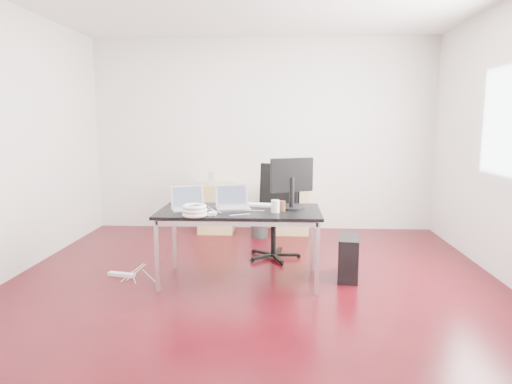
{
  "coord_description": "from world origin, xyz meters",
  "views": [
    {
      "loc": [
        0.26,
        -4.28,
        1.6
      ],
      "look_at": [
        0.0,
        0.55,
        0.85
      ],
      "focal_mm": 32.0,
      "sensor_mm": 36.0,
      "label": 1
    }
  ],
  "objects_px": {
    "desk": "(240,215)",
    "filing_cabinet_left": "(217,208)",
    "office_chair": "(276,206)",
    "pc_tower": "(348,257)",
    "filing_cabinet_right": "(291,209)"
  },
  "relations": [
    {
      "from": "desk",
      "to": "filing_cabinet_left",
      "type": "distance_m",
      "value": 2.16
    },
    {
      "from": "desk",
      "to": "office_chair",
      "type": "xyz_separation_m",
      "value": [
        0.35,
        0.87,
        -0.07
      ]
    },
    {
      "from": "filing_cabinet_left",
      "to": "pc_tower",
      "type": "height_order",
      "value": "filing_cabinet_left"
    },
    {
      "from": "office_chair",
      "to": "filing_cabinet_left",
      "type": "height_order",
      "value": "office_chair"
    },
    {
      "from": "office_chair",
      "to": "filing_cabinet_left",
      "type": "distance_m",
      "value": 1.51
    },
    {
      "from": "office_chair",
      "to": "pc_tower",
      "type": "xyz_separation_m",
      "value": [
        0.76,
        -0.74,
        -0.39
      ]
    },
    {
      "from": "desk",
      "to": "pc_tower",
      "type": "relative_size",
      "value": 3.56
    },
    {
      "from": "desk",
      "to": "filing_cabinet_right",
      "type": "bearing_deg",
      "value": 74.91
    },
    {
      "from": "filing_cabinet_right",
      "to": "pc_tower",
      "type": "bearing_deg",
      "value": -74.33
    },
    {
      "from": "office_chair",
      "to": "filing_cabinet_right",
      "type": "relative_size",
      "value": 1.54
    },
    {
      "from": "office_chair",
      "to": "filing_cabinet_right",
      "type": "bearing_deg",
      "value": 96.61
    },
    {
      "from": "desk",
      "to": "pc_tower",
      "type": "height_order",
      "value": "desk"
    },
    {
      "from": "office_chair",
      "to": "desk",
      "type": "bearing_deg",
      "value": -95.75
    },
    {
      "from": "desk",
      "to": "office_chair",
      "type": "bearing_deg",
      "value": 67.89
    },
    {
      "from": "desk",
      "to": "pc_tower",
      "type": "distance_m",
      "value": 1.2
    }
  ]
}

